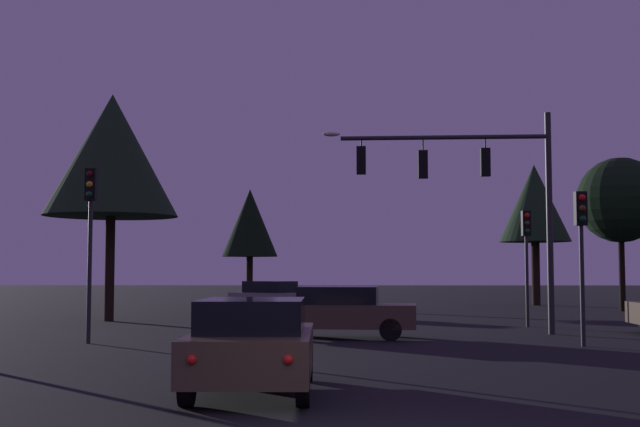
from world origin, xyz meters
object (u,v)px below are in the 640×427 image
at_px(traffic_light_median, 527,244).
at_px(car_far_lane, 272,297).
at_px(tree_behind_sign, 620,200).
at_px(tree_lot_edge, 250,223).
at_px(traffic_signal_mast_arm, 475,181).
at_px(tree_left_far, 112,155).
at_px(tree_center_horizon, 535,204).
at_px(car_nearside_lane, 253,344).
at_px(traffic_light_corner_left, 90,220).
at_px(traffic_light_corner_right, 581,236).
at_px(car_crossing_left, 342,311).

distance_m(traffic_light_median, car_far_lane, 13.03).
relative_size(tree_behind_sign, tree_lot_edge, 1.14).
distance_m(traffic_signal_mast_arm, tree_left_far, 15.01).
xyz_separation_m(traffic_signal_mast_arm, tree_center_horizon, (7.20, 22.16, 1.07)).
bearing_deg(tree_center_horizon, car_nearside_lane, -110.38).
bearing_deg(tree_center_horizon, tree_behind_sign, -70.03).
bearing_deg(car_nearside_lane, tree_center_horizon, 69.62).
xyz_separation_m(traffic_signal_mast_arm, traffic_light_median, (2.36, 3.29, -1.91)).
bearing_deg(tree_behind_sign, tree_center_horizon, 109.97).
distance_m(traffic_light_corner_left, traffic_light_corner_right, 13.29).
distance_m(car_crossing_left, tree_left_far, 13.64).
xyz_separation_m(traffic_light_median, car_nearside_lane, (-8.14, -16.06, -2.14)).
bearing_deg(car_far_lane, traffic_signal_mast_arm, -57.67).
distance_m(car_far_lane, tree_center_horizon, 18.68).
bearing_deg(traffic_light_median, tree_center_horizon, 75.61).
distance_m(tree_behind_sign, tree_lot_edge, 20.11).
height_order(traffic_light_corner_left, tree_left_far, tree_left_far).
height_order(traffic_light_corner_left, traffic_light_median, traffic_light_corner_left).
xyz_separation_m(traffic_signal_mast_arm, car_far_lane, (-7.38, 11.67, -4.05)).
distance_m(traffic_signal_mast_arm, car_far_lane, 14.39).
relative_size(traffic_light_corner_right, tree_lot_edge, 0.61).
relative_size(traffic_light_corner_right, tree_center_horizon, 0.50).
height_order(traffic_signal_mast_arm, car_far_lane, traffic_signal_mast_arm).
bearing_deg(traffic_signal_mast_arm, traffic_light_corner_left, -161.88).
distance_m(traffic_light_corner_left, traffic_light_median, 15.26).
bearing_deg(car_nearside_lane, traffic_light_median, 63.13).
distance_m(tree_left_far, tree_center_horizon, 25.94).
bearing_deg(traffic_light_corner_right, traffic_light_median, 87.66).
relative_size(traffic_light_median, car_nearside_lane, 0.94).
relative_size(traffic_signal_mast_arm, tree_lot_edge, 1.08).
bearing_deg(tree_center_horizon, traffic_light_median, -104.39).
bearing_deg(car_nearside_lane, car_far_lane, 93.76).
height_order(traffic_signal_mast_arm, traffic_light_median, traffic_signal_mast_arm).
bearing_deg(car_crossing_left, tree_lot_edge, 102.66).
bearing_deg(traffic_light_median, tree_behind_sign, 57.89).
relative_size(traffic_light_corner_right, traffic_light_median, 0.99).
distance_m(traffic_signal_mast_arm, traffic_light_corner_right, 5.20).
distance_m(tree_center_horizon, tree_lot_edge, 16.67).
distance_m(tree_behind_sign, tree_left_far, 24.78).
xyz_separation_m(traffic_light_corner_left, traffic_light_median, (13.57, 6.96, -0.45)).
height_order(traffic_signal_mast_arm, car_crossing_left, traffic_signal_mast_arm).
xyz_separation_m(tree_left_far, tree_lot_edge, (4.04, 14.68, -1.88)).
distance_m(traffic_light_corner_left, car_far_lane, 16.02).
height_order(car_nearside_lane, tree_left_far, tree_left_far).
bearing_deg(tree_left_far, tree_lot_edge, 74.62).
xyz_separation_m(car_crossing_left, tree_behind_sign, (14.02, 16.87, 4.72)).
xyz_separation_m(car_nearside_lane, tree_lot_edge, (-3.62, 33.90, 3.94)).
bearing_deg(traffic_light_corner_left, tree_lot_edge, 85.81).
relative_size(car_nearside_lane, tree_behind_sign, 0.57).
bearing_deg(car_nearside_lane, tree_left_far, 111.72).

